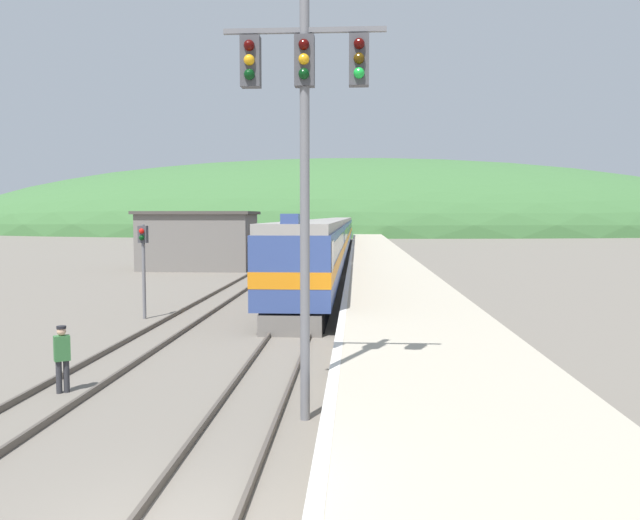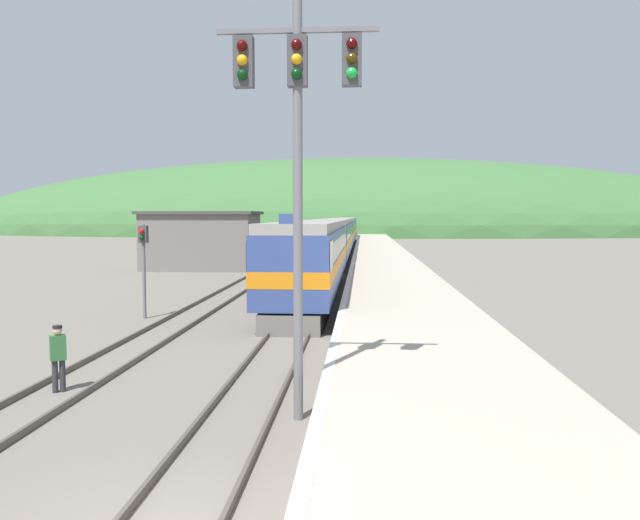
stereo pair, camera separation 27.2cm
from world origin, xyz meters
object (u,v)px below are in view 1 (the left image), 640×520
Objects in this scene: carriage_third at (338,233)px; track_worker at (62,355)px; signal_mast_main at (305,123)px; carriage_fourth at (342,229)px; express_train_lead_car at (311,256)px; carriage_second at (330,240)px; signal_post_siding at (143,251)px.

track_worker is at bearing -94.27° from carriage_third.
track_worker is (-6.03, 1.65, -5.24)m from signal_mast_main.
carriage_third and carriage_fourth have the same top height.
signal_mast_main is (1.29, -19.44, 3.97)m from express_train_lead_car.
carriage_second is at bearing 83.36° from track_worker.
carriage_third reaches higher than track_worker.
carriage_second reaches higher than track_worker.
express_train_lead_car reaches higher than carriage_fourth.
express_train_lead_car is 45.65m from carriage_third.
signal_mast_main is (1.29, -42.35, 3.98)m from carriage_second.
track_worker is at bearing 164.66° from signal_mast_main.
express_train_lead_car is 2.44× the size of signal_mast_main.
signal_mast_main reaches higher than signal_post_siding.
express_train_lead_car is at bearing 75.08° from track_worker.
carriage_fourth is (0.00, 45.48, 0.00)m from carriage_second.
carriage_second and carriage_fourth have the same top height.
signal_mast_main is (1.29, -65.09, 3.98)m from carriage_third.
carriage_second is 22.74m from carriage_third.
express_train_lead_car is 0.99× the size of carriage_second.
signal_mast_main is at bearing -15.34° from track_worker.
signal_post_siding is 11.10m from track_worker.
express_train_lead_car is 19.89m from signal_mast_main.
carriage_fourth reaches higher than track_worker.
carriage_third is at bearing 85.73° from track_worker.
carriage_second is at bearing 91.74° from signal_mast_main.
carriage_third is at bearing 91.13° from signal_mast_main.
track_worker is (-4.74, -17.79, -1.26)m from express_train_lead_car.
carriage_fourth reaches higher than signal_post_siding.
signal_mast_main is 8.15m from track_worker.
carriage_second is 5.57× the size of signal_post_siding.
signal_mast_main is at bearing -86.22° from express_train_lead_car.
carriage_second is 13.36× the size of track_worker.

